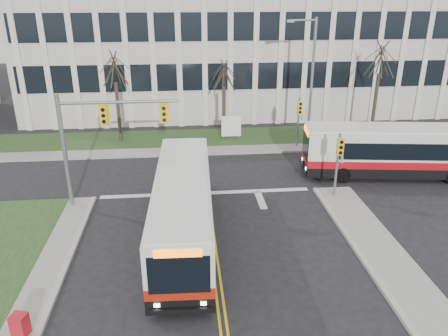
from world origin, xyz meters
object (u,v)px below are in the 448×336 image
at_px(newspaper_box_red, 20,327).
at_px(bus_main, 183,209).
at_px(directory_sign, 231,126).
at_px(bus_cross, 401,153).
at_px(streetlight, 310,76).

bearing_deg(newspaper_box_red, bus_main, 63.06).
bearing_deg(directory_sign, bus_main, -105.10).
relative_size(directory_sign, bus_cross, 0.17).
height_order(directory_sign, bus_cross, bus_cross).
xyz_separation_m(directory_sign, newspaper_box_red, (-9.30, -20.06, -0.70)).
bearing_deg(newspaper_box_red, bus_cross, 48.23).
relative_size(streetlight, directory_sign, 4.60).
height_order(bus_cross, newspaper_box_red, bus_cross).
distance_m(bus_main, bus_cross, 14.82).
xyz_separation_m(directory_sign, bus_main, (-3.79, -14.05, 0.35)).
xyz_separation_m(bus_main, newspaper_box_red, (-5.51, -6.00, -1.05)).
distance_m(directory_sign, bus_main, 14.56).
bearing_deg(newspaper_box_red, directory_sign, 80.72).
bearing_deg(streetlight, bus_main, -126.16).
relative_size(bus_cross, newspaper_box_red, 12.38).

